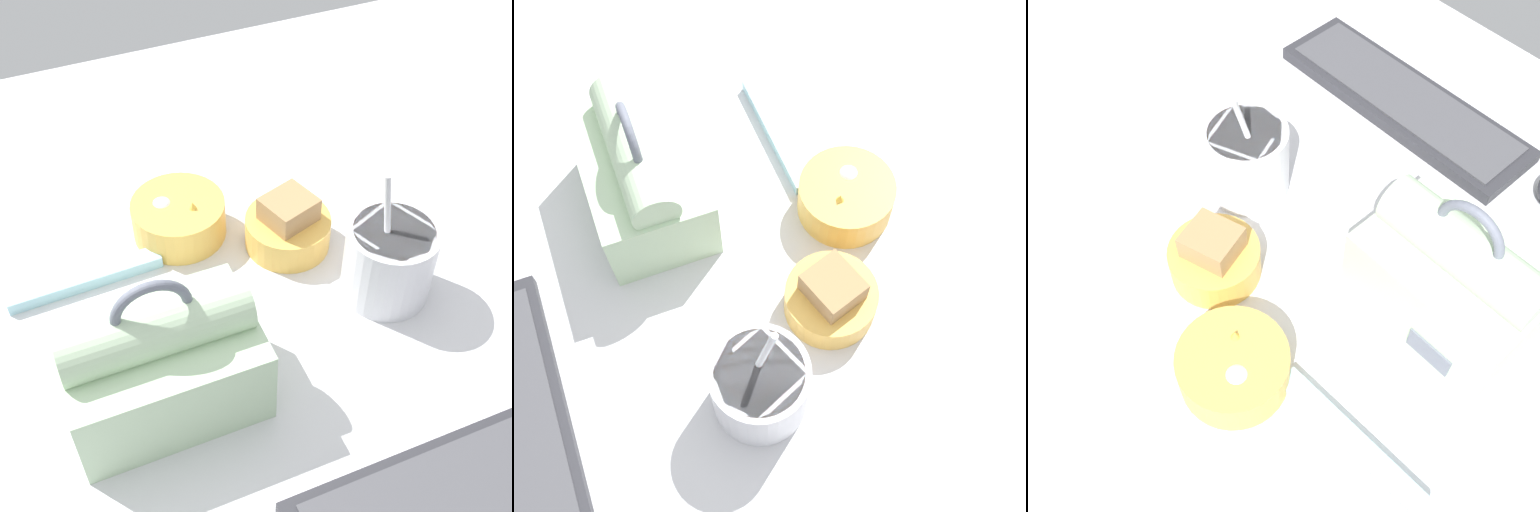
% 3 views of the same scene
% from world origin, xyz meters
% --- Properties ---
extents(desk_surface, '(1.40, 1.10, 0.02)m').
position_xyz_m(desk_surface, '(0.00, 0.00, 0.01)').
color(desk_surface, silver).
rests_on(desk_surface, ground).
extents(keyboard, '(0.38, 0.11, 0.02)m').
position_xyz_m(keyboard, '(-0.09, 0.32, 0.03)').
color(keyboard, '#2D2D33').
rests_on(keyboard, desk_surface).
extents(lunch_bag, '(0.19, 0.13, 0.18)m').
position_xyz_m(lunch_bag, '(0.15, 0.11, 0.08)').
color(lunch_bag, '#B7D6AD').
rests_on(lunch_bag, desk_surface).
extents(soup_cup, '(0.10, 0.10, 0.16)m').
position_xyz_m(soup_cup, '(-0.13, 0.07, 0.07)').
color(soup_cup, silver).
rests_on(soup_cup, desk_surface).
extents(bento_bowl_sandwich, '(0.10, 0.10, 0.07)m').
position_xyz_m(bento_bowl_sandwich, '(-0.06, -0.04, 0.05)').
color(bento_bowl_sandwich, '#EAB24C').
rests_on(bento_bowl_sandwich, desk_surface).
extents(bento_bowl_snacks, '(0.12, 0.12, 0.06)m').
position_xyz_m(bento_bowl_snacks, '(0.06, -0.11, 0.05)').
color(bento_bowl_snacks, '#EAB24C').
rests_on(bento_bowl_snacks, desk_surface).
extents(chopstick_case, '(0.18, 0.03, 0.02)m').
position_xyz_m(chopstick_case, '(0.19, -0.07, 0.03)').
color(chopstick_case, '#99C6D6').
rests_on(chopstick_case, desk_surface).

